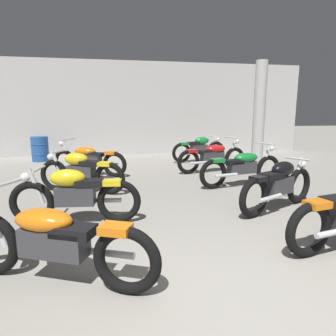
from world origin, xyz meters
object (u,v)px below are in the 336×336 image
(motorcycle_right_row_3, at_px, (213,156))
(motorcycle_left_row_2, at_px, (81,171))
(motorcycle_left_row_0, at_px, (53,240))
(motorcycle_left_row_3, at_px, (88,159))
(motorcycle_left_row_1, at_px, (75,194))
(oil_drum, at_px, (40,149))
(support_pillar, at_px, (259,115))
(motorcycle_right_row_2, at_px, (242,166))
(motorcycle_right_row_1, at_px, (279,184))
(motorcycle_right_row_4, at_px, (199,148))

(motorcycle_right_row_3, bearing_deg, motorcycle_left_row_2, -155.52)
(motorcycle_left_row_0, height_order, motorcycle_left_row_3, same)
(motorcycle_left_row_0, relative_size, motorcycle_right_row_3, 0.95)
(motorcycle_left_row_0, xyz_separation_m, motorcycle_left_row_2, (-0.10, 3.43, 0.01))
(motorcycle_left_row_1, bearing_deg, oil_drum, 107.15)
(support_pillar, height_order, motorcycle_right_row_2, support_pillar)
(motorcycle_right_row_1, distance_m, motorcycle_right_row_4, 5.11)
(motorcycle_left_row_1, relative_size, motorcycle_right_row_3, 0.92)
(motorcycle_right_row_3, relative_size, oil_drum, 2.52)
(motorcycle_left_row_0, relative_size, motorcycle_right_row_4, 1.04)
(motorcycle_left_row_2, height_order, motorcycle_right_row_4, same)
(motorcycle_left_row_1, bearing_deg, motorcycle_left_row_3, 91.31)
(support_pillar, xyz_separation_m, motorcycle_right_row_4, (-1.59, 1.05, -1.14))
(motorcycle_right_row_4, bearing_deg, motorcycle_right_row_1, -90.92)
(motorcycle_right_row_3, bearing_deg, motorcycle_right_row_4, 86.02)
(motorcycle_left_row_0, bearing_deg, motorcycle_right_row_1, 25.88)
(motorcycle_left_row_0, bearing_deg, motorcycle_right_row_2, 43.73)
(support_pillar, bearing_deg, motorcycle_left_row_0, -131.55)
(motorcycle_right_row_3, height_order, oil_drum, motorcycle_right_row_3)
(motorcycle_left_row_0, xyz_separation_m, motorcycle_right_row_4, (3.47, 6.75, 0.01))
(motorcycle_right_row_2, height_order, motorcycle_right_row_3, same)
(motorcycle_left_row_0, relative_size, oil_drum, 2.39)
(motorcycle_left_row_0, height_order, motorcycle_right_row_4, motorcycle_left_row_0)
(motorcycle_right_row_4, bearing_deg, motorcycle_right_row_2, -89.68)
(support_pillar, distance_m, motorcycle_left_row_1, 6.59)
(motorcycle_left_row_1, bearing_deg, motorcycle_left_row_2, 93.19)
(motorcycle_right_row_1, distance_m, oil_drum, 8.13)
(support_pillar, height_order, motorcycle_right_row_4, support_pillar)
(motorcycle_right_row_2, xyz_separation_m, motorcycle_right_row_3, (-0.14, 1.66, 0.00))
(motorcycle_left_row_2, height_order, motorcycle_right_row_3, motorcycle_right_row_3)
(motorcycle_left_row_1, xyz_separation_m, oil_drum, (-1.91, 6.19, -0.03))
(motorcycle_left_row_0, bearing_deg, motorcycle_left_row_2, 91.59)
(motorcycle_right_row_1, xyz_separation_m, oil_drum, (-5.29, 6.17, -0.03))
(motorcycle_left_row_0, bearing_deg, motorcycle_left_row_3, 90.83)
(motorcycle_right_row_2, bearing_deg, motorcycle_left_row_1, -153.77)
(motorcycle_right_row_1, distance_m, motorcycle_right_row_2, 1.70)
(motorcycle_left_row_0, relative_size, motorcycle_left_row_2, 1.10)
(motorcycle_right_row_4, bearing_deg, motorcycle_left_row_0, -117.21)
(motorcycle_right_row_1, xyz_separation_m, motorcycle_right_row_2, (0.10, 1.70, -0.01))
(motorcycle_left_row_2, relative_size, motorcycle_right_row_2, 0.85)
(support_pillar, xyz_separation_m, oil_drum, (-6.96, 2.11, -1.18))
(oil_drum, bearing_deg, motorcycle_left_row_0, -76.30)
(oil_drum, bearing_deg, motorcycle_left_row_3, -55.71)
(motorcycle_right_row_3, bearing_deg, motorcycle_right_row_2, -85.15)
(support_pillar, relative_size, motorcycle_right_row_1, 1.75)
(motorcycle_left_row_1, xyz_separation_m, motorcycle_left_row_3, (-0.08, 3.51, -0.01))
(motorcycle_right_row_1, height_order, motorcycle_right_row_2, motorcycle_right_row_2)
(motorcycle_left_row_1, xyz_separation_m, motorcycle_right_row_4, (3.47, 5.13, 0.00))
(motorcycle_left_row_2, bearing_deg, motorcycle_left_row_1, -86.81)
(motorcycle_left_row_0, xyz_separation_m, oil_drum, (-1.91, 7.81, -0.03))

